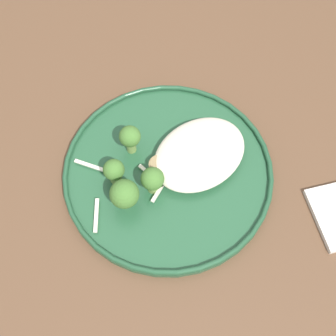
{
  "coord_description": "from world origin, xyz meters",
  "views": [
    {
      "loc": [
        -0.18,
        -0.24,
        1.3
      ],
      "look_at": [
        -0.01,
        -0.03,
        0.76
      ],
      "focal_mm": 47.27,
      "sensor_mm": 36.0,
      "label": 1
    }
  ],
  "objects": [
    {
      "name": "noodle_bed",
      "position": [
        0.04,
        -0.04,
        0.76
      ],
      "size": [
        0.14,
        0.1,
        0.03
      ],
      "color": "beige",
      "rests_on": "dinner_plate"
    },
    {
      "name": "onion_sliver_long_sliver",
      "position": [
        -0.09,
        0.04,
        0.75
      ],
      "size": [
        0.03,
        0.05,
        0.0
      ],
      "primitive_type": "cube",
      "rotation": [
        0.0,
        0.0,
        5.26
      ],
      "color": "silver",
      "rests_on": "dinner_plate"
    },
    {
      "name": "seared_scallop_half_hidden",
      "position": [
        -0.02,
        -0.02,
        0.76
      ],
      "size": [
        0.03,
        0.03,
        0.01
      ],
      "color": "#DBB77A",
      "rests_on": "dinner_plate"
    },
    {
      "name": "dinner_plate",
      "position": [
        -0.01,
        -0.03,
        0.75
      ],
      "size": [
        0.29,
        0.29,
        0.02
      ],
      "color": "#235133",
      "rests_on": "wooden_dining_table"
    },
    {
      "name": "seared_scallop_center_golden",
      "position": [
        -0.0,
        -0.05,
        0.76
      ],
      "size": [
        0.03,
        0.03,
        0.01
      ],
      "color": "beige",
      "rests_on": "dinner_plate"
    },
    {
      "name": "seared_scallop_left_edge",
      "position": [
        0.01,
        -0.02,
        0.76
      ],
      "size": [
        0.04,
        0.04,
        0.01
      ],
      "color": "#DBB77A",
      "rests_on": "dinner_plate"
    },
    {
      "name": "broccoli_floret_split_head",
      "position": [
        -0.08,
        -0.03,
        0.78
      ],
      "size": [
        0.04,
        0.04,
        0.05
      ],
      "color": "#89A356",
      "rests_on": "dinner_plate"
    },
    {
      "name": "onion_sliver_pale_crescent",
      "position": [
        -0.04,
        -0.04,
        0.75
      ],
      "size": [
        0.04,
        0.02,
        0.0
      ],
      "primitive_type": "cube",
      "rotation": [
        0.0,
        0.0,
        3.54
      ],
      "color": "silver",
      "rests_on": "dinner_plate"
    },
    {
      "name": "wooden_dining_table",
      "position": [
        0.0,
        0.0,
        0.66
      ],
      "size": [
        1.4,
        1.0,
        0.74
      ],
      "color": "brown",
      "rests_on": "ground"
    },
    {
      "name": "ground",
      "position": [
        0.0,
        0.0,
        0.0
      ],
      "size": [
        6.0,
        6.0,
        0.0
      ],
      "primitive_type": "plane",
      "color": "#47423D"
    },
    {
      "name": "seared_scallop_right_edge",
      "position": [
        0.03,
        -0.01,
        0.76
      ],
      "size": [
        0.02,
        0.02,
        0.01
      ],
      "color": "beige",
      "rests_on": "dinner_plate"
    },
    {
      "name": "broccoli_floret_right_tilted",
      "position": [
        -0.04,
        -0.04,
        0.78
      ],
      "size": [
        0.03,
        0.03,
        0.05
      ],
      "color": "#7A994C",
      "rests_on": "dinner_plate"
    },
    {
      "name": "seared_scallop_on_noodles",
      "position": [
        0.04,
        -0.04,
        0.76
      ],
      "size": [
        0.03,
        0.03,
        0.01
      ],
      "color": "#DBB77A",
      "rests_on": "dinner_plate"
    },
    {
      "name": "broccoli_floret_beside_noodles",
      "position": [
        -0.07,
        0.01,
        0.78
      ],
      "size": [
        0.03,
        0.03,
        0.04
      ],
      "color": "#7A994C",
      "rests_on": "dinner_plate"
    },
    {
      "name": "broccoli_floret_center_pile",
      "position": [
        -0.03,
        0.03,
        0.78
      ],
      "size": [
        0.03,
        0.03,
        0.05
      ],
      "color": "#7A994C",
      "rests_on": "dinner_plate"
    },
    {
      "name": "onion_sliver_curled_piece",
      "position": [
        -0.03,
        -0.02,
        0.75
      ],
      "size": [
        0.01,
        0.05,
        0.0
      ],
      "primitive_type": "cube",
      "rotation": [
        0.0,
        0.0,
        4.84
      ],
      "color": "silver",
      "rests_on": "dinner_plate"
    },
    {
      "name": "onion_sliver_short_strip",
      "position": [
        -0.13,
        -0.02,
        0.75
      ],
      "size": [
        0.03,
        0.04,
        0.0
      ],
      "primitive_type": "cube",
      "rotation": [
        0.0,
        0.0,
        4.06
      ],
      "color": "silver",
      "rests_on": "dinner_plate"
    },
    {
      "name": "seared_scallop_tilted_round",
      "position": [
        0.03,
        -0.06,
        0.76
      ],
      "size": [
        0.03,
        0.03,
        0.02
      ],
      "color": "beige",
      "rests_on": "dinner_plate"
    },
    {
      "name": "seared_scallop_large_seared",
      "position": [
        0.05,
        -0.05,
        0.76
      ],
      "size": [
        0.02,
        0.02,
        0.01
      ],
      "color": "#DBB77A",
      "rests_on": "dinner_plate"
    }
  ]
}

